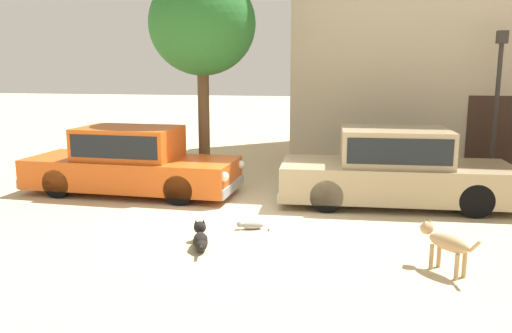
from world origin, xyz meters
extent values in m
plane|color=#CCB78E|center=(0.00, 0.00, 0.00)|extent=(80.00, 80.00, 0.00)
cube|color=#D15619|center=(-2.95, 1.21, 0.47)|extent=(4.68, 1.84, 0.64)
cube|color=#D15619|center=(-3.00, 1.21, 1.14)|extent=(2.17, 1.52, 0.69)
cube|color=black|center=(-3.00, 1.21, 1.15)|extent=(2.01, 1.54, 0.48)
cube|color=#999BA0|center=(-0.66, 1.13, 0.26)|extent=(0.17, 1.66, 0.20)
cube|color=#999BA0|center=(-5.24, 1.28, 0.26)|extent=(0.17, 1.66, 0.20)
sphere|color=silver|center=(-0.61, 1.80, 0.62)|extent=(0.20, 0.20, 0.20)
sphere|color=silver|center=(-0.65, 0.47, 0.62)|extent=(0.20, 0.20, 0.20)
cube|color=red|center=(-5.22, 2.01, 0.63)|extent=(0.05, 0.18, 0.18)
cube|color=red|center=(-5.27, 0.56, 0.63)|extent=(0.05, 0.18, 0.18)
cylinder|color=black|center=(-1.54, 1.91, 0.31)|extent=(0.63, 0.22, 0.63)
cylinder|color=black|center=(-1.59, 0.42, 0.31)|extent=(0.63, 0.22, 0.63)
cylinder|color=black|center=(-4.32, 2.00, 0.31)|extent=(0.63, 0.22, 0.63)
cylinder|color=black|center=(-4.36, 0.51, 0.31)|extent=(0.63, 0.22, 0.63)
cube|color=tan|center=(2.73, 1.31, 0.50)|extent=(4.70, 2.03, 0.70)
cube|color=tan|center=(2.69, 1.31, 1.20)|extent=(2.20, 1.65, 0.71)
cube|color=black|center=(2.69, 1.31, 1.21)|extent=(2.03, 1.66, 0.50)
cube|color=#999BA0|center=(5.01, 1.43, 0.26)|extent=(0.21, 1.76, 0.20)
cube|color=#999BA0|center=(0.45, 1.19, 0.26)|extent=(0.21, 1.76, 0.20)
sphere|color=silver|center=(5.01, 2.14, 0.66)|extent=(0.20, 0.20, 0.20)
cube|color=red|center=(0.41, 1.96, 0.67)|extent=(0.05, 0.18, 0.18)
cube|color=red|center=(0.49, 0.42, 0.67)|extent=(0.05, 0.18, 0.18)
cylinder|color=black|center=(4.07, 2.17, 0.32)|extent=(0.66, 0.23, 0.65)
cylinder|color=black|center=(4.16, 0.59, 0.32)|extent=(0.66, 0.23, 0.65)
cylinder|color=black|center=(1.31, 2.03, 0.32)|extent=(0.66, 0.23, 0.65)
cylinder|color=black|center=(1.39, 0.44, 0.32)|extent=(0.66, 0.23, 0.65)
cube|color=#38281E|center=(5.11, 3.91, 1.05)|extent=(1.10, 0.02, 2.10)
cylinder|color=black|center=(-0.55, -1.79, 0.03)|extent=(0.11, 0.09, 0.06)
cylinder|color=black|center=(-0.43, -1.74, 0.03)|extent=(0.11, 0.09, 0.06)
ellipsoid|color=black|center=(-0.40, -2.03, 0.12)|extent=(0.41, 0.66, 0.25)
ellipsoid|color=black|center=(-0.39, -2.07, 0.19)|extent=(0.31, 0.39, 0.13)
sphere|color=black|center=(-0.52, -1.67, 0.23)|extent=(0.20, 0.20, 0.20)
cone|color=black|center=(-0.55, -1.57, 0.22)|extent=(0.14, 0.14, 0.11)
cone|color=black|center=(-0.58, -1.69, 0.32)|extent=(0.09, 0.09, 0.09)
cone|color=black|center=(-0.46, -1.65, 0.32)|extent=(0.09, 0.09, 0.09)
cylinder|color=black|center=(-0.28, -2.39, 0.16)|extent=(0.11, 0.22, 0.09)
cylinder|color=tan|center=(3.00, -2.21, 0.18)|extent=(0.06, 0.06, 0.36)
cylinder|color=tan|center=(3.11, -2.11, 0.18)|extent=(0.06, 0.06, 0.36)
cylinder|color=tan|center=(3.27, -2.53, 0.18)|extent=(0.06, 0.06, 0.36)
cylinder|color=tan|center=(3.39, -2.43, 0.18)|extent=(0.06, 0.06, 0.36)
ellipsoid|color=tan|center=(3.19, -2.32, 0.44)|extent=(0.58, 0.63, 0.22)
sphere|color=tan|center=(2.94, -2.02, 0.54)|extent=(0.19, 0.19, 0.19)
cone|color=tan|center=(2.87, -1.95, 0.52)|extent=(0.14, 0.14, 0.10)
cone|color=tan|center=(2.89, -2.06, 0.62)|extent=(0.09, 0.09, 0.08)
cone|color=tan|center=(2.98, -1.98, 0.62)|extent=(0.09, 0.09, 0.08)
cylinder|color=tan|center=(3.46, -2.63, 0.51)|extent=(0.16, 0.17, 0.21)
ellipsoid|color=gray|center=(0.20, -0.89, 0.07)|extent=(0.41, 0.25, 0.14)
sphere|color=gray|center=(-0.02, -0.95, 0.09)|extent=(0.11, 0.11, 0.11)
cone|color=gray|center=(-0.01, -0.98, 0.14)|extent=(0.05, 0.05, 0.05)
cone|color=gray|center=(-0.03, -0.93, 0.14)|extent=(0.05, 0.05, 0.05)
cylinder|color=gray|center=(0.48, -0.83, 0.02)|extent=(0.04, 0.22, 0.04)
cylinder|color=#2D2B28|center=(5.05, 3.30, 1.65)|extent=(0.10, 0.10, 3.29)
cube|color=#2D2B28|center=(5.05, 3.30, 3.43)|extent=(0.22, 0.22, 0.28)
sphere|color=silver|center=(5.05, 3.30, 3.43)|extent=(0.18, 0.18, 0.18)
cylinder|color=brown|center=(-1.65, 2.49, 1.41)|extent=(0.27, 0.27, 2.82)
ellipsoid|color=#286B2D|center=(-1.65, 2.49, 3.75)|extent=(2.48, 2.23, 2.36)
camera|label=1|loc=(1.87, -9.40, 2.79)|focal=36.44mm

